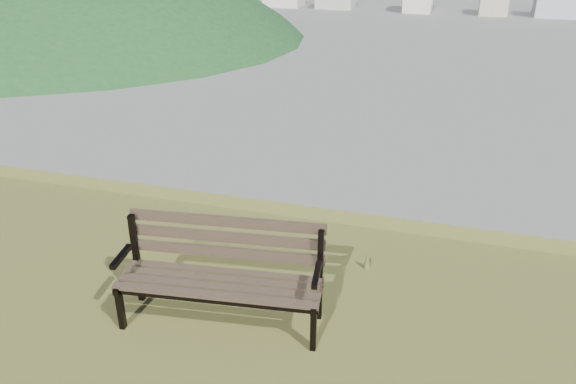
% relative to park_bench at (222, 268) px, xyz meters
% --- Properties ---
extents(park_bench, '(1.72, 0.73, 0.87)m').
position_rel_park_bench_xyz_m(park_bench, '(0.00, 0.00, 0.00)').
color(park_bench, '#473B29').
rests_on(park_bench, hilltop_mesa).
extents(green_wooded_hill, '(180.95, 144.76, 90.48)m').
position_rel_park_bench_xyz_m(green_wooded_hill, '(-112.87, 127.68, -25.36)').
color(green_wooded_hill, '#143719').
rests_on(green_wooded_hill, ground).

